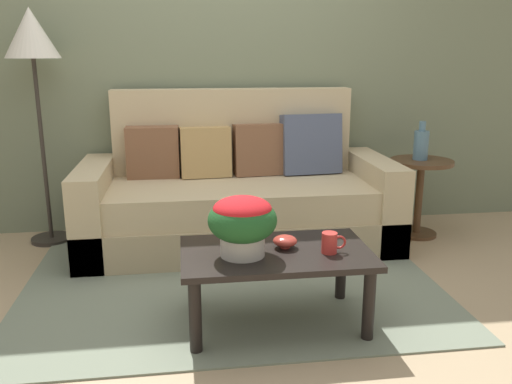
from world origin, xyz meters
TOP-DOWN VIEW (x-y plane):
  - ground_plane at (0.00, 0.00)m, footprint 14.00×14.00m
  - wall_back at (0.00, 1.32)m, footprint 6.40×0.12m
  - area_rug at (0.00, 0.12)m, footprint 2.48×1.93m
  - couch at (0.13, 0.83)m, footprint 2.23×0.95m
  - coffee_table at (0.18, -0.45)m, footprint 0.96×0.58m
  - side_table at (1.51, 0.78)m, footprint 0.47×0.47m
  - floor_lamp at (-1.27, 1.03)m, footprint 0.37×0.37m
  - potted_plant at (0.01, -0.49)m, footprint 0.34×0.34m
  - coffee_mug at (0.44, -0.52)m, footprint 0.13×0.08m
  - snack_bowl at (0.23, -0.42)m, footprint 0.12×0.12m
  - table_vase at (1.50, 0.79)m, footprint 0.11×0.11m

SIDE VIEW (x-z plane):
  - ground_plane at x=0.00m, z-range 0.00..0.00m
  - area_rug at x=0.00m, z-range 0.00..0.01m
  - coffee_table at x=0.18m, z-range 0.14..0.54m
  - couch at x=0.13m, z-range -0.21..0.90m
  - side_table at x=1.51m, z-range 0.11..0.71m
  - snack_bowl at x=0.23m, z-range 0.41..0.47m
  - coffee_mug at x=0.44m, z-range 0.40..0.51m
  - potted_plant at x=0.01m, z-range 0.43..0.73m
  - table_vase at x=1.50m, z-range 0.57..0.86m
  - wall_back at x=0.00m, z-range 0.00..2.82m
  - floor_lamp at x=-1.27m, z-range 0.57..2.25m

